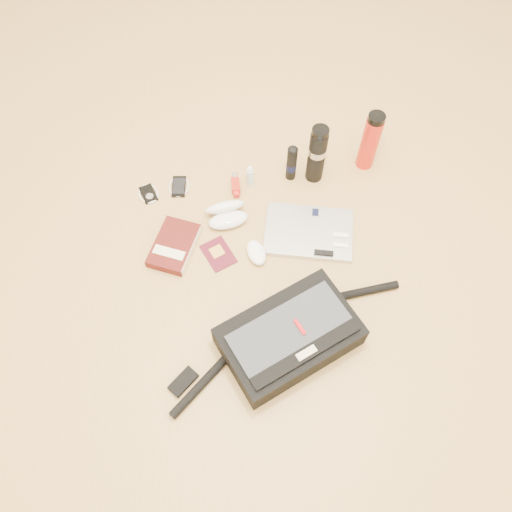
# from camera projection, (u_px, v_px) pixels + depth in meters

# --- Properties ---
(ground) EXTENTS (4.00, 4.00, 0.00)m
(ground) POSITION_uv_depth(u_px,v_px,m) (269.00, 272.00, 1.83)
(ground) COLOR tan
(ground) RESTS_ON ground
(messenger_bag) EXTENTS (0.84, 0.43, 0.12)m
(messenger_bag) POSITION_uv_depth(u_px,v_px,m) (289.00, 337.00, 1.65)
(messenger_bag) COLOR black
(messenger_bag) RESTS_ON ground
(laptop) EXTENTS (0.38, 0.30, 0.03)m
(laptop) POSITION_uv_depth(u_px,v_px,m) (309.00, 232.00, 1.90)
(laptop) COLOR #B9B9BC
(laptop) RESTS_ON ground
(book) EXTENTS (0.22, 0.25, 0.04)m
(book) POSITION_uv_depth(u_px,v_px,m) (174.00, 246.00, 1.86)
(book) COLOR #45100D
(book) RESTS_ON ground
(passport) EXTENTS (0.14, 0.16, 0.01)m
(passport) POSITION_uv_depth(u_px,v_px,m) (218.00, 254.00, 1.87)
(passport) COLOR #4A0D1A
(passport) RESTS_ON ground
(mouse) EXTENTS (0.09, 0.12, 0.04)m
(mouse) POSITION_uv_depth(u_px,v_px,m) (256.00, 253.00, 1.85)
(mouse) COLOR white
(mouse) RESTS_ON ground
(sunglasses_case) EXTENTS (0.17, 0.15, 0.09)m
(sunglasses_case) POSITION_uv_depth(u_px,v_px,m) (227.00, 214.00, 1.92)
(sunglasses_case) COLOR white
(sunglasses_case) RESTS_ON ground
(ipod) EXTENTS (0.10, 0.10, 0.01)m
(ipod) POSITION_uv_depth(u_px,v_px,m) (148.00, 194.00, 2.00)
(ipod) COLOR black
(ipod) RESTS_ON ground
(phone) EXTENTS (0.09, 0.11, 0.01)m
(phone) POSITION_uv_depth(u_px,v_px,m) (179.00, 187.00, 2.02)
(phone) COLOR black
(phone) RESTS_ON ground
(inhaler) EXTENTS (0.03, 0.11, 0.03)m
(inhaler) POSITION_uv_depth(u_px,v_px,m) (236.00, 185.00, 2.01)
(inhaler) COLOR #A22013
(inhaler) RESTS_ON ground
(spray_bottle) EXTENTS (0.03, 0.03, 0.10)m
(spray_bottle) POSITION_uv_depth(u_px,v_px,m) (250.00, 176.00, 1.99)
(spray_bottle) COLOR #B2D5EB
(spray_bottle) RESTS_ON ground
(aerosol_can) EXTENTS (0.04, 0.04, 0.17)m
(aerosol_can) POSITION_uv_depth(u_px,v_px,m) (292.00, 163.00, 1.97)
(aerosol_can) COLOR black
(aerosol_can) RESTS_ON ground
(thermos_black) EXTENTS (0.09, 0.09, 0.27)m
(thermos_black) POSITION_uv_depth(u_px,v_px,m) (317.00, 154.00, 1.93)
(thermos_black) COLOR black
(thermos_black) RESTS_ON ground
(thermos_red) EXTENTS (0.09, 0.09, 0.27)m
(thermos_red) POSITION_uv_depth(u_px,v_px,m) (370.00, 141.00, 1.97)
(thermos_red) COLOR red
(thermos_red) RESTS_ON ground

